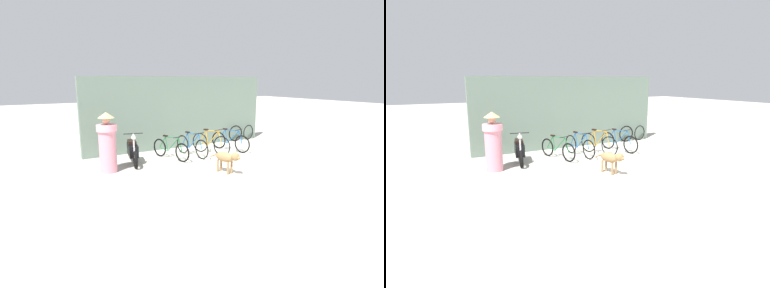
{
  "view_description": "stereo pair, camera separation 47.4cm",
  "coord_description": "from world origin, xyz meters",
  "views": [
    {
      "loc": [
        -5.54,
        -6.65,
        2.6
      ],
      "look_at": [
        -0.92,
        1.19,
        0.65
      ],
      "focal_mm": 28.0,
      "sensor_mm": 36.0,
      "label": 1
    },
    {
      "loc": [
        -5.12,
        -6.88,
        2.6
      ],
      "look_at": [
        -0.92,
        1.19,
        0.65
      ],
      "focal_mm": 28.0,
      "sensor_mm": 36.0,
      "label": 2
    }
  ],
  "objects": [
    {
      "name": "shop_wall_back",
      "position": [
        0.0,
        3.6,
        1.36
      ],
      "size": [
        7.59,
        0.2,
        2.73
      ],
      "color": "slate",
      "rests_on": "ground"
    },
    {
      "name": "bicycle_2",
      "position": [
        0.35,
        2.03,
        0.38
      ],
      "size": [
        0.62,
        1.59,
        0.91
      ],
      "rotation": [
        0.0,
        0.0,
        -1.24
      ],
      "color": "black",
      "rests_on": "ground"
    },
    {
      "name": "bicycle_3",
      "position": [
        1.25,
        2.07,
        0.35
      ],
      "size": [
        0.6,
        1.67,
        0.85
      ],
      "rotation": [
        0.0,
        0.0,
        -1.28
      ],
      "color": "black",
      "rests_on": "ground"
    },
    {
      "name": "bicycle_0",
      "position": [
        -1.22,
        2.09,
        0.33
      ],
      "size": [
        0.61,
        1.65,
        0.82
      ],
      "rotation": [
        0.0,
        0.0,
        -1.27
      ],
      "color": "black",
      "rests_on": "ground"
    },
    {
      "name": "spare_tire_right",
      "position": [
        3.26,
        3.36,
        0.33
      ],
      "size": [
        0.65,
        0.15,
        0.65
      ],
      "rotation": [
        0.0,
        0.0,
        0.18
      ],
      "color": "black",
      "rests_on": "ground"
    },
    {
      "name": "bicycle_1",
      "position": [
        -0.4,
        2.09,
        0.36
      ],
      "size": [
        0.46,
        1.71,
        0.87
      ],
      "rotation": [
        0.0,
        0.0,
        -1.43
      ],
      "color": "black",
      "rests_on": "ground"
    },
    {
      "name": "person_in_robes",
      "position": [
        -3.39,
        1.71,
        0.87
      ],
      "size": [
        0.8,
        0.8,
        1.73
      ],
      "rotation": [
        0.0,
        0.0,
        2.5
      ],
      "color": "pink",
      "rests_on": "ground"
    },
    {
      "name": "motorcycle",
      "position": [
        -2.48,
        2.26,
        0.41
      ],
      "size": [
        0.61,
        1.78,
        1.03
      ],
      "rotation": [
        0.0,
        0.0,
        -1.79
      ],
      "color": "black",
      "rests_on": "ground"
    },
    {
      "name": "ground_plane",
      "position": [
        0.0,
        0.0,
        0.0
      ],
      "size": [
        60.0,
        60.0,
        0.0
      ],
      "primitive_type": "plane",
      "color": "#B7B2A5"
    },
    {
      "name": "spare_tire_left",
      "position": [
        2.53,
        3.35,
        0.34
      ],
      "size": [
        0.69,
        0.08,
        0.69
      ],
      "rotation": [
        0.0,
        0.0,
        -0.05
      ],
      "color": "black",
      "rests_on": "ground"
    },
    {
      "name": "stray_dog",
      "position": [
        -0.54,
        -0.1,
        0.45
      ],
      "size": [
        0.44,
        1.09,
        0.66
      ],
      "rotation": [
        0.0,
        0.0,
        4.95
      ],
      "color": "#997247",
      "rests_on": "ground"
    }
  ]
}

